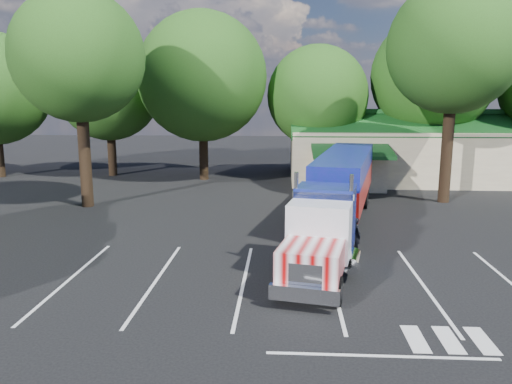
# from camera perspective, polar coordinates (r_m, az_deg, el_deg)

# --- Properties ---
(ground) EXTENTS (120.00, 120.00, 0.00)m
(ground) POSITION_cam_1_polar(r_m,az_deg,el_deg) (23.99, -0.24, -5.06)
(ground) COLOR black
(ground) RESTS_ON ground
(event_hall) EXTENTS (24.20, 14.12, 5.55)m
(event_hall) POSITION_cam_1_polar(r_m,az_deg,el_deg) (42.87, 20.02, 4.41)
(event_hall) COLOR #C5B793
(event_hall) RESTS_ON ground
(tree_row_b) EXTENTS (8.40, 8.40, 11.35)m
(tree_row_b) POSITION_cam_1_polar(r_m,az_deg,el_deg) (43.29, -16.50, 11.21)
(tree_row_b) COLOR black
(tree_row_b) RESTS_ON ground
(tree_row_c) EXTENTS (10.00, 10.00, 13.05)m
(tree_row_c) POSITION_cam_1_polar(r_m,az_deg,el_deg) (39.76, -6.17, 12.95)
(tree_row_c) COLOR black
(tree_row_c) RESTS_ON ground
(tree_row_d) EXTENTS (8.00, 8.00, 10.60)m
(tree_row_d) POSITION_cam_1_polar(r_m,az_deg,el_deg) (40.59, 7.05, 10.84)
(tree_row_d) COLOR black
(tree_row_d) RESTS_ON ground
(tree_row_e) EXTENTS (9.60, 9.60, 12.90)m
(tree_row_e) POSITION_cam_1_polar(r_m,az_deg,el_deg) (42.64, 19.50, 12.33)
(tree_row_e) COLOR black
(tree_row_e) RESTS_ON ground
(tree_near_left) EXTENTS (7.60, 7.60, 12.65)m
(tree_near_left) POSITION_cam_1_polar(r_m,az_deg,el_deg) (31.44, -19.65, 14.35)
(tree_near_left) COLOR black
(tree_near_left) RESTS_ON ground
(tree_near_right) EXTENTS (8.00, 8.00, 13.50)m
(tree_near_right) POSITION_cam_1_polar(r_m,az_deg,el_deg) (33.21, 21.73, 15.13)
(tree_near_right) COLOR black
(tree_near_right) RESTS_ON ground
(semi_truck) EXTENTS (6.04, 18.25, 3.81)m
(semi_truck) POSITION_cam_1_polar(r_m,az_deg,el_deg) (24.81, 9.59, 0.44)
(semi_truck) COLOR black
(semi_truck) RESTS_ON ground
(woman) EXTENTS (0.55, 0.66, 1.55)m
(woman) POSITION_cam_1_polar(r_m,az_deg,el_deg) (21.71, 11.36, -4.89)
(woman) COLOR black
(woman) RESTS_ON ground
(bicycle) EXTENTS (0.78, 1.88, 0.96)m
(bicycle) POSITION_cam_1_polar(r_m,az_deg,el_deg) (26.74, 4.01, -2.34)
(bicycle) COLOR black
(bicycle) RESTS_ON ground
(silver_sedan) EXTENTS (4.23, 1.90, 1.35)m
(silver_sedan) POSITION_cam_1_polar(r_m,az_deg,el_deg) (38.76, 18.11, 1.60)
(silver_sedan) COLOR #AEB2B6
(silver_sedan) RESTS_ON ground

